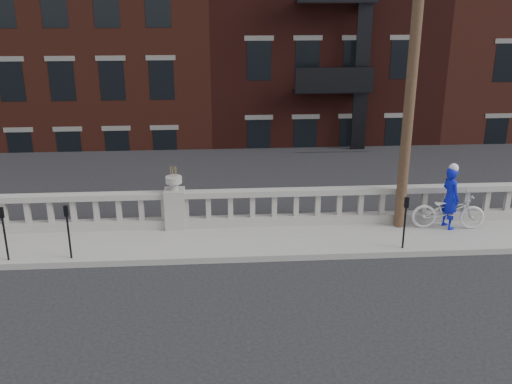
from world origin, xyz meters
TOP-DOWN VIEW (x-y plane):
  - ground at (0.00, 0.00)m, footprint 120.00×120.00m
  - sidewalk at (0.00, 3.00)m, footprint 32.00×2.20m
  - balustrade at (0.00, 3.95)m, footprint 28.00×0.34m
  - planter_pedestal at (0.00, 3.95)m, footprint 0.55×0.55m
  - lower_level at (0.56, 23.04)m, footprint 80.00×44.00m
  - utility_pole at (6.20, 3.60)m, footprint 1.60×0.28m
  - parking_meter_c at (-3.94, 2.15)m, footprint 0.10×0.09m
  - parking_meter_d at (-2.44, 2.15)m, footprint 0.10×0.09m
  - parking_meter_e at (5.84, 2.15)m, footprint 0.10×0.09m
  - bicycle at (7.47, 3.35)m, footprint 2.03×0.93m
  - cyclist at (7.51, 3.41)m, footprint 0.56×0.72m

SIDE VIEW (x-z plane):
  - ground at x=0.00m, z-range 0.00..0.00m
  - sidewalk at x=0.00m, z-range 0.00..0.15m
  - balustrade at x=0.00m, z-range 0.13..1.16m
  - bicycle at x=7.47m, z-range 0.15..1.18m
  - planter_pedestal at x=0.00m, z-range -0.05..1.71m
  - parking_meter_c at x=-3.94m, z-range 0.32..1.68m
  - parking_meter_d at x=-2.44m, z-range 0.32..1.68m
  - parking_meter_e at x=5.84m, z-range 0.32..1.68m
  - cyclist at x=7.51m, z-range 0.15..1.88m
  - lower_level at x=0.56m, z-range -7.77..13.03m
  - utility_pole at x=6.20m, z-range 0.24..10.24m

